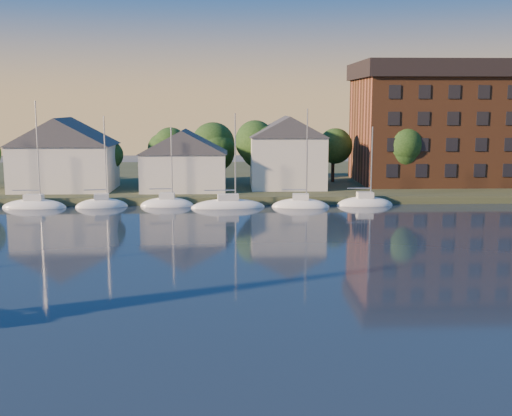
{
  "coord_description": "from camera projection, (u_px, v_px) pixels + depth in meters",
  "views": [
    {
      "loc": [
        0.24,
        -28.45,
        12.33
      ],
      "look_at": [
        2.23,
        22.0,
        4.17
      ],
      "focal_mm": 45.0,
      "sensor_mm": 36.0,
      "label": 1
    }
  ],
  "objects": [
    {
      "name": "moored_fleet",
      "position": [
        130.0,
        206.0,
        77.88
      ],
      "size": [
        63.5,
        2.4,
        12.05
      ],
      "color": "white",
      "rests_on": "ground"
    },
    {
      "name": "wooden_dock",
      "position": [
        229.0,
        203.0,
        81.32
      ],
      "size": [
        120.0,
        3.0,
        1.0
      ],
      "primitive_type": "cube",
      "color": "brown",
      "rests_on": "ground"
    },
    {
      "name": "clubhouse_west",
      "position": [
        64.0,
        153.0,
        85.44
      ],
      "size": [
        13.65,
        9.45,
        9.64
      ],
      "color": "silver",
      "rests_on": "shoreline_land"
    },
    {
      "name": "ground",
      "position": [
        227.0,
        371.0,
        30.03
      ],
      "size": [
        260.0,
        260.0,
        0.0
      ],
      "primitive_type": "plane",
      "color": "black",
      "rests_on": "ground"
    },
    {
      "name": "condo_block",
      "position": [
        461.0,
        122.0,
        93.85
      ],
      "size": [
        31.0,
        17.0,
        17.4
      ],
      "color": "brown",
      "rests_on": "shoreline_land"
    },
    {
      "name": "tree_line",
      "position": [
        243.0,
        141.0,
        91.1
      ],
      "size": [
        93.4,
        5.4,
        8.9
      ],
      "color": "#342017",
      "rests_on": "shoreline_land"
    },
    {
      "name": "clubhouse_centre",
      "position": [
        184.0,
        159.0,
        85.2
      ],
      "size": [
        11.55,
        8.4,
        8.08
      ],
      "color": "silver",
      "rests_on": "shoreline_land"
    },
    {
      "name": "shoreline_land",
      "position": [
        229.0,
        181.0,
        104.01
      ],
      "size": [
        160.0,
        50.0,
        2.0
      ],
      "primitive_type": "cube",
      "color": "#363F24",
      "rests_on": "ground"
    },
    {
      "name": "clubhouse_east",
      "position": [
        288.0,
        151.0,
        87.58
      ],
      "size": [
        10.5,
        8.4,
        9.8
      ],
      "color": "silver",
      "rests_on": "shoreline_land"
    }
  ]
}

